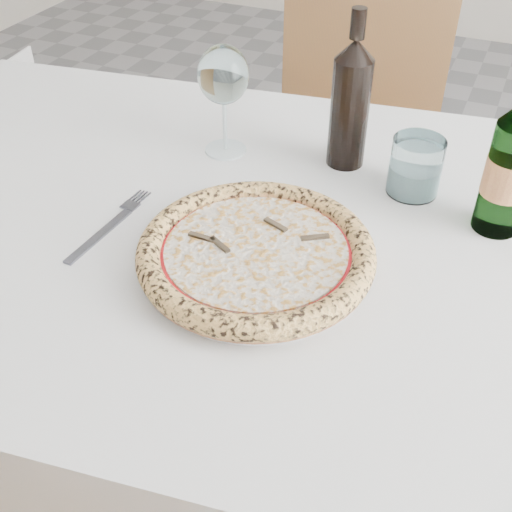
% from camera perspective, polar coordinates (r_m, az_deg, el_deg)
% --- Properties ---
extents(floor, '(5.00, 6.00, 0.02)m').
position_cam_1_polar(floor, '(1.59, 0.14, -18.19)').
color(floor, slate).
rests_on(floor, ground).
extents(dining_table, '(1.66, 1.11, 0.76)m').
position_cam_1_polar(dining_table, '(1.02, 2.25, -1.20)').
color(dining_table, brown).
rests_on(dining_table, floor).
extents(chair_far, '(0.52, 0.52, 0.93)m').
position_cam_1_polar(chair_far, '(1.78, 8.90, 11.95)').
color(chair_far, brown).
rests_on(chair_far, floor).
extents(plate, '(0.30, 0.30, 0.02)m').
position_cam_1_polar(plate, '(0.89, 0.00, -0.56)').
color(plate, white).
rests_on(plate, dining_table).
extents(pizza, '(0.33, 0.33, 0.03)m').
position_cam_1_polar(pizza, '(0.87, -0.00, 0.33)').
color(pizza, '#C27F4A').
rests_on(pizza, plate).
extents(fork, '(0.03, 0.21, 0.00)m').
position_cam_1_polar(fork, '(0.99, -12.92, 2.62)').
color(fork, slate).
rests_on(fork, dining_table).
extents(wine_glass, '(0.09, 0.09, 0.19)m').
position_cam_1_polar(wine_glass, '(1.10, -2.93, 15.58)').
color(wine_glass, silver).
rests_on(wine_glass, dining_table).
extents(tumbler, '(0.08, 0.08, 0.09)m').
position_cam_1_polar(tumbler, '(1.05, 13.94, 7.42)').
color(tumbler, silver).
rests_on(tumbler, dining_table).
extents(beer_bottle, '(0.07, 0.07, 0.26)m').
position_cam_1_polar(beer_bottle, '(0.98, 21.72, 7.43)').
color(beer_bottle, '#3A6437').
rests_on(beer_bottle, dining_table).
extents(wine_bottle, '(0.06, 0.06, 0.26)m').
position_cam_1_polar(wine_bottle, '(1.08, 8.39, 13.37)').
color(wine_bottle, black).
rests_on(wine_bottle, dining_table).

